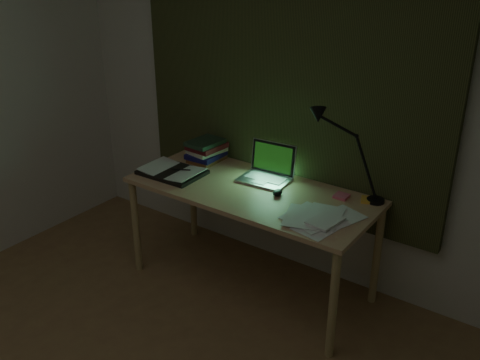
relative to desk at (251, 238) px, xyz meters
The scene contains 11 objects.
wall_back 0.99m from the desk, 91.64° to the left, with size 3.50×0.00×2.50m, color beige.
curtain 1.16m from the desk, 91.81° to the left, with size 2.20×0.06×2.00m, color #2A2F17.
desk is the anchor object (origin of this frame).
laptop 0.49m from the desk, 89.25° to the left, with size 0.32×0.36×0.23m, color silver, non-canonical shape.
open_textbook 0.68m from the desk, 168.92° to the right, with size 0.41×0.29×0.03m, color silver, non-canonical shape.
book_stack 0.71m from the desk, 158.92° to the left, with size 0.20×0.24×0.16m, color silver, non-canonical shape.
loose_papers 0.66m from the desk, 11.83° to the right, with size 0.32×0.34×0.02m, color white, non-canonical shape.
mouse 0.42m from the desk, ahead, with size 0.06×0.09×0.03m, color black.
sticky_yellow 0.80m from the desk, 21.27° to the left, with size 0.08×0.08×0.02m, color yellow.
sticky_pink 0.67m from the desk, 22.67° to the left, with size 0.08×0.08×0.02m, color #F96080.
desk_lamp 0.99m from the desk, 21.25° to the left, with size 0.37×0.29×0.56m, color black, non-canonical shape.
Camera 1 is at (1.70, -0.93, 2.14)m, focal length 40.00 mm.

